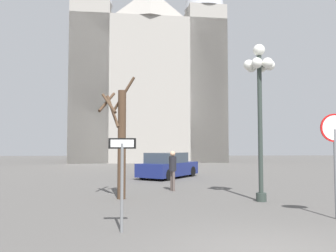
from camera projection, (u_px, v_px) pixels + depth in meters
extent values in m
cube|color=gray|center=(147.00, 97.00, 44.83)|extent=(18.80, 14.71, 16.73)
pyramid|color=gray|center=(150.00, 3.00, 39.73)|extent=(6.39, 2.44, 3.50)
cube|color=gray|center=(91.00, 83.00, 39.55)|extent=(4.71, 4.71, 18.41)
cube|color=gray|center=(205.00, 85.00, 41.23)|extent=(4.71, 4.71, 18.41)
cylinder|color=slate|center=(336.00, 174.00, 9.18)|extent=(0.08, 0.08, 2.40)
cylinder|color=red|center=(334.00, 128.00, 9.25)|extent=(0.77, 0.07, 0.77)
cylinder|color=white|center=(335.00, 128.00, 9.23)|extent=(0.68, 0.03, 0.68)
cylinder|color=slate|center=(122.00, 188.00, 7.77)|extent=(0.07, 0.07, 2.01)
cube|color=black|center=(122.00, 143.00, 7.82)|extent=(0.63, 0.03, 0.24)
cube|color=white|center=(122.00, 143.00, 7.81)|extent=(0.53, 0.01, 0.17)
cylinder|color=#2D3833|center=(260.00, 128.00, 12.14)|extent=(0.16, 0.16, 5.18)
cylinder|color=#2D3833|center=(261.00, 197.00, 12.00)|extent=(0.36, 0.36, 0.30)
sphere|color=white|center=(259.00, 50.00, 12.30)|extent=(0.42, 0.42, 0.42)
sphere|color=white|center=(270.00, 65.00, 12.29)|extent=(0.38, 0.38, 0.38)
cylinder|color=#2D3833|center=(264.00, 65.00, 12.28)|extent=(0.05, 0.38, 0.05)
sphere|color=white|center=(261.00, 67.00, 12.60)|extent=(0.38, 0.38, 0.38)
cylinder|color=#2D3833|center=(260.00, 66.00, 12.43)|extent=(0.35, 0.23, 0.05)
sphere|color=white|center=(251.00, 67.00, 12.58)|extent=(0.38, 0.38, 0.38)
cylinder|color=#2D3833|center=(255.00, 66.00, 12.42)|extent=(0.35, 0.23, 0.05)
sphere|color=white|center=(249.00, 65.00, 12.25)|extent=(0.38, 0.38, 0.38)
cylinder|color=#2D3833|center=(254.00, 65.00, 12.26)|extent=(0.05, 0.38, 0.05)
sphere|color=white|center=(257.00, 63.00, 11.93)|extent=(0.38, 0.38, 0.38)
cylinder|color=#2D3833|center=(258.00, 64.00, 12.10)|extent=(0.35, 0.23, 0.05)
sphere|color=white|center=(268.00, 63.00, 11.95)|extent=(0.38, 0.38, 0.38)
cylinder|color=#2D3833|center=(263.00, 64.00, 12.11)|extent=(0.35, 0.23, 0.05)
cylinder|color=#473323|center=(122.00, 144.00, 12.66)|extent=(0.30, 0.30, 4.01)
cylinder|color=#473323|center=(109.00, 103.00, 12.44)|extent=(0.68, 1.02, 0.85)
cylinder|color=#473323|center=(107.00, 102.00, 12.92)|extent=(0.51, 1.26, 0.90)
cylinder|color=#473323|center=(113.00, 111.00, 12.48)|extent=(0.60, 0.78, 1.25)
cylinder|color=#473323|center=(124.00, 95.00, 13.17)|extent=(0.90, 0.15, 1.42)
cube|color=navy|center=(168.00, 169.00, 20.82)|extent=(4.01, 4.72, 0.77)
cube|color=#333D47|center=(167.00, 158.00, 20.67)|extent=(2.77, 2.99, 0.61)
cylinder|color=black|center=(169.00, 170.00, 22.53)|extent=(0.54, 0.65, 0.64)
cylinder|color=black|center=(192.00, 171.00, 21.68)|extent=(0.54, 0.65, 0.64)
cylinder|color=black|center=(143.00, 174.00, 19.94)|extent=(0.54, 0.65, 0.64)
cylinder|color=black|center=(168.00, 175.00, 19.09)|extent=(0.54, 0.65, 0.64)
cylinder|color=#594C47|center=(172.00, 181.00, 14.87)|extent=(0.12, 0.12, 0.85)
cylinder|color=#594C47|center=(174.00, 181.00, 14.73)|extent=(0.12, 0.12, 0.85)
cylinder|color=black|center=(173.00, 164.00, 14.85)|extent=(0.32, 0.32, 0.64)
sphere|color=tan|center=(173.00, 154.00, 14.87)|extent=(0.23, 0.23, 0.23)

